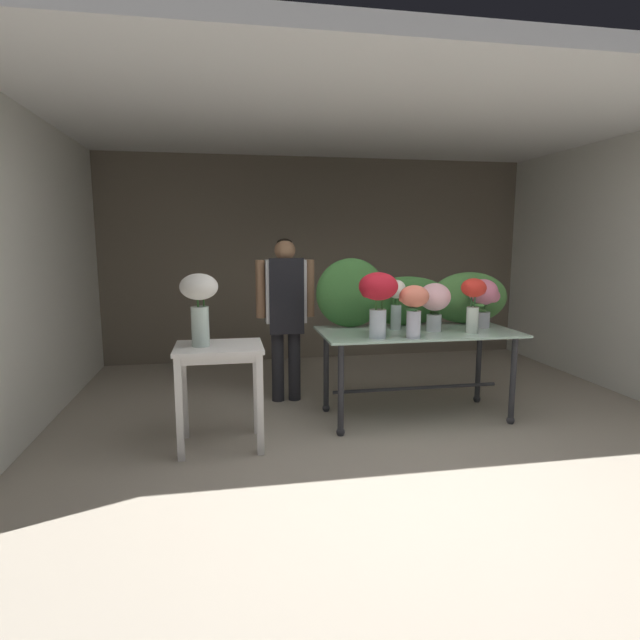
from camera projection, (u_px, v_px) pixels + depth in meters
name	position (u px, v px, depth m)	size (l,w,h in m)	color
ground_plane	(354.00, 400.00, 5.09)	(8.71, 8.71, 0.00)	#9E9384
wall_back	(319.00, 260.00, 6.81)	(5.62, 0.12, 2.61)	#706656
wall_left	(35.00, 271.00, 4.38)	(0.12, 4.08, 2.61)	silver
wall_right	(616.00, 265.00, 5.39)	(0.12, 4.08, 2.61)	silver
ceiling_slab	(357.00, 117.00, 4.67)	(5.74, 4.08, 0.12)	silver
display_table_glass	(417.00, 346.00, 4.51)	(1.70, 0.81, 0.79)	#B0D3BF
side_table_white	(219.00, 362.00, 3.87)	(0.65, 0.52, 0.79)	white
florist	(286.00, 303.00, 4.94)	(0.56, 0.24, 1.58)	#232328
foliage_backdrop	(410.00, 297.00, 4.73)	(1.84, 0.24, 0.62)	#387033
vase_ivory_anemones	(396.00, 301.00, 4.51)	(0.16, 0.16, 0.44)	silver
vase_rosy_snapdragons	(484.00, 298.00, 4.61)	(0.29, 0.26, 0.44)	silver
vase_blush_carnations	(435.00, 301.00, 4.42)	(0.29, 0.27, 0.42)	silver
vase_coral_roses	(414.00, 305.00, 4.12)	(0.24, 0.24, 0.43)	silver
vase_crimson_stock	(378.00, 295.00, 4.10)	(0.31, 0.31, 0.53)	silver
vase_scarlet_lilies	(474.00, 298.00, 4.33)	(0.21, 0.21, 0.47)	silver
vase_white_roses_tall	(199.00, 300.00, 3.77)	(0.28, 0.28, 0.54)	silver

